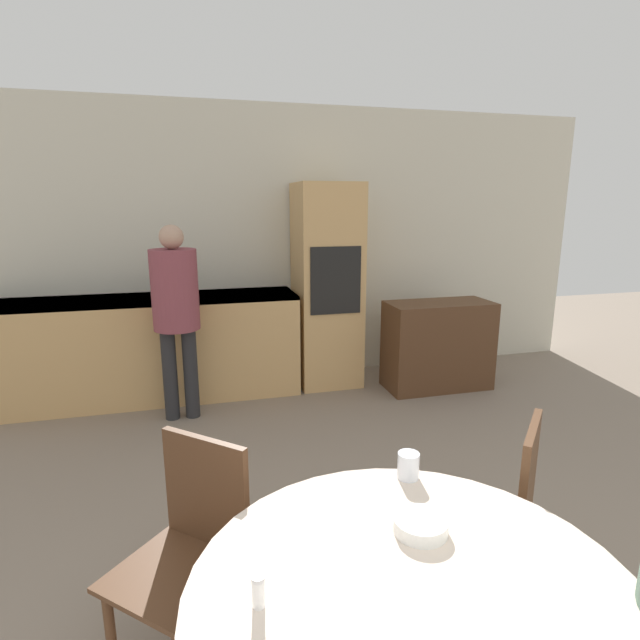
% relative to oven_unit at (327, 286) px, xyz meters
% --- Properties ---
extents(wall_back, '(6.68, 0.05, 2.60)m').
position_rel_oven_unit_xyz_m(wall_back, '(-0.50, 0.34, 0.36)').
color(wall_back, beige).
rests_on(wall_back, ground_plane).
extents(kitchen_counter, '(2.66, 0.60, 0.91)m').
position_rel_oven_unit_xyz_m(kitchen_counter, '(-1.66, -0.01, -0.47)').
color(kitchen_counter, tan).
rests_on(kitchen_counter, ground_plane).
extents(oven_unit, '(0.58, 0.59, 1.89)m').
position_rel_oven_unit_xyz_m(oven_unit, '(0.00, 0.00, 0.00)').
color(oven_unit, tan).
rests_on(oven_unit, ground_plane).
extents(sideboard, '(0.97, 0.45, 0.82)m').
position_rel_oven_unit_xyz_m(sideboard, '(0.96, -0.42, -0.53)').
color(sideboard, '#51331E').
rests_on(sideboard, ground_plane).
extents(chair_far_left, '(0.57, 0.57, 0.87)m').
position_rel_oven_unit_xyz_m(chair_far_left, '(-1.30, -2.82, -0.45)').
color(chair_far_left, '#51331E').
rests_on(chair_far_left, ground_plane).
extents(chair_far_right, '(0.57, 0.57, 0.87)m').
position_rel_oven_unit_xyz_m(chair_far_right, '(-0.07, -2.90, -0.45)').
color(chair_far_right, '#51331E').
rests_on(chair_far_right, ground_plane).
extents(person_standing, '(0.36, 0.36, 1.55)m').
position_rel_oven_unit_xyz_m(person_standing, '(-1.36, -0.53, 0.01)').
color(person_standing, '#262628').
rests_on(person_standing, ground_plane).
extents(cup, '(0.08, 0.08, 0.10)m').
position_rel_oven_unit_xyz_m(cup, '(-0.52, -2.97, -0.17)').
color(cup, silver).
rests_on(cup, dining_table).
extents(bowl_near, '(0.17, 0.17, 0.04)m').
position_rel_oven_unit_xyz_m(bowl_near, '(-0.61, -3.26, -0.20)').
color(bowl_near, white).
rests_on(bowl_near, dining_table).
extents(salt_shaker, '(0.03, 0.03, 0.09)m').
position_rel_oven_unit_xyz_m(salt_shaker, '(-1.13, -3.43, -0.17)').
color(salt_shaker, white).
rests_on(salt_shaker, dining_table).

